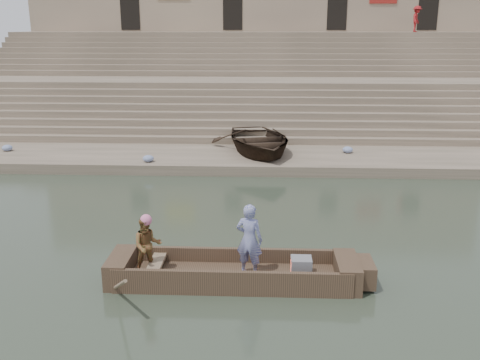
# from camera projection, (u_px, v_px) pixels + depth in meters

# --- Properties ---
(ground) EXTENTS (120.00, 120.00, 0.00)m
(ground) POSITION_uv_depth(u_px,v_px,m) (255.00, 236.00, 14.82)
(ground) COLOR #2B3729
(ground) RESTS_ON ground
(lower_landing) EXTENTS (32.00, 4.00, 0.40)m
(lower_landing) POSITION_uv_depth(u_px,v_px,m) (259.00, 159.00, 22.45)
(lower_landing) COLOR gray
(lower_landing) RESTS_ON ground
(mid_landing) EXTENTS (32.00, 3.00, 2.80)m
(mid_landing) POSITION_uv_depth(u_px,v_px,m) (260.00, 105.00, 29.31)
(mid_landing) COLOR gray
(mid_landing) RESTS_ON ground
(upper_landing) EXTENTS (32.00, 3.00, 5.20)m
(upper_landing) POSITION_uv_depth(u_px,v_px,m) (262.00, 72.00, 35.70)
(upper_landing) COLOR gray
(upper_landing) RESTS_ON ground
(ghat_steps) EXTENTS (32.00, 11.00, 5.20)m
(ghat_steps) POSITION_uv_depth(u_px,v_px,m) (261.00, 94.00, 30.83)
(ghat_steps) COLOR gray
(ghat_steps) RESTS_ON ground
(building_wall) EXTENTS (32.00, 5.07, 11.20)m
(building_wall) POSITION_uv_depth(u_px,v_px,m) (262.00, 25.00, 38.70)
(building_wall) COLOR tan
(building_wall) RESTS_ON ground
(main_rowboat) EXTENTS (5.00, 1.30, 0.22)m
(main_rowboat) POSITION_uv_depth(u_px,v_px,m) (233.00, 278.00, 12.13)
(main_rowboat) COLOR brown
(main_rowboat) RESTS_ON ground
(rowboat_trim) EXTENTS (6.04, 2.63, 2.00)m
(rowboat_trim) POSITION_uv_depth(u_px,v_px,m) (242.00, 270.00, 12.06)
(rowboat_trim) COLOR brown
(rowboat_trim) RESTS_ON ground
(standing_man) EXTENTS (0.69, 0.55, 1.65)m
(standing_man) POSITION_uv_depth(u_px,v_px,m) (249.00, 240.00, 11.84)
(standing_man) COLOR navy
(standing_man) RESTS_ON main_rowboat
(rowing_man) EXTENTS (0.76, 0.66, 1.33)m
(rowing_man) POSITION_uv_depth(u_px,v_px,m) (147.00, 246.00, 11.93)
(rowing_man) COLOR #246822
(rowing_man) RESTS_ON main_rowboat
(television) EXTENTS (0.46, 0.42, 0.40)m
(television) POSITION_uv_depth(u_px,v_px,m) (301.00, 266.00, 11.98)
(television) COLOR slate
(television) RESTS_ON main_rowboat
(beached_rowboat) EXTENTS (4.65, 5.71, 1.04)m
(beached_rowboat) POSITION_uv_depth(u_px,v_px,m) (259.00, 140.00, 22.67)
(beached_rowboat) COLOR #2D2116
(beached_rowboat) RESTS_ON lower_landing
(pedestrian) EXTENTS (0.95, 1.17, 1.58)m
(pedestrian) POSITION_uv_depth(u_px,v_px,m) (417.00, 19.00, 33.48)
(pedestrian) COLOR maroon
(pedestrian) RESTS_ON upper_landing
(cloth_bundles) EXTENTS (15.03, 2.37, 0.26)m
(cloth_bundles) POSITION_uv_depth(u_px,v_px,m) (167.00, 152.00, 22.33)
(cloth_bundles) COLOR #3F5999
(cloth_bundles) RESTS_ON lower_landing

